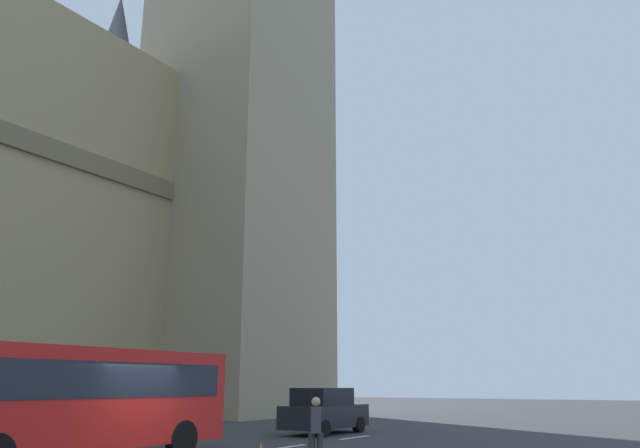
{
  "coord_description": "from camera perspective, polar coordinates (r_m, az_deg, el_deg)",
  "views": [
    {
      "loc": [
        -11.65,
        -12.38,
        1.98
      ],
      "look_at": [
        11.83,
        2.64,
        9.27
      ],
      "focal_mm": 34.56,
      "sensor_mm": 36.0,
      "label": 1
    }
  ],
  "objects": [
    {
      "name": "pedestrian_near_cones",
      "position": [
        15.54,
        -0.38,
        -18.59
      ],
      "size": [
        0.47,
        0.43,
        1.69
      ],
      "color": "#333333",
      "rests_on": "ground_plane"
    },
    {
      "name": "sedan_lead",
      "position": [
        26.89,
        0.44,
        -16.93
      ],
      "size": [
        4.4,
        1.86,
        1.85
      ],
      "color": "black",
      "rests_on": "ground_plane"
    }
  ]
}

